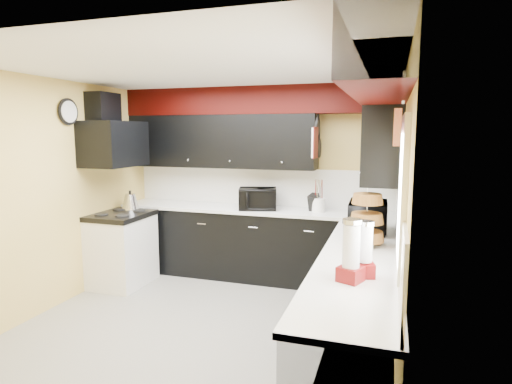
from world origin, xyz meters
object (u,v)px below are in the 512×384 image
toaster_oven (258,199)px  knife_block (314,203)px  kettle (130,202)px  utensil_crock (318,205)px  microwave (368,217)px

toaster_oven → knife_block: (0.71, 0.10, -0.03)m
knife_block → kettle: bearing=-150.0°
utensil_crock → knife_block: 0.07m
toaster_oven → microwave: size_ratio=0.88×
microwave → knife_block: (-0.71, 0.94, -0.04)m
microwave → utensil_crock: size_ratio=3.14×
utensil_crock → kettle: size_ratio=0.77×
microwave → toaster_oven: bearing=57.5°
utensil_crock → kettle: 2.45m
toaster_oven → kettle: 1.68m
microwave → utensil_crock: bearing=33.5°
utensil_crock → knife_block: bearing=156.3°
toaster_oven → knife_block: 0.72m
knife_block → utensil_crock: bearing=-5.4°
microwave → utensil_crock: microwave is taller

